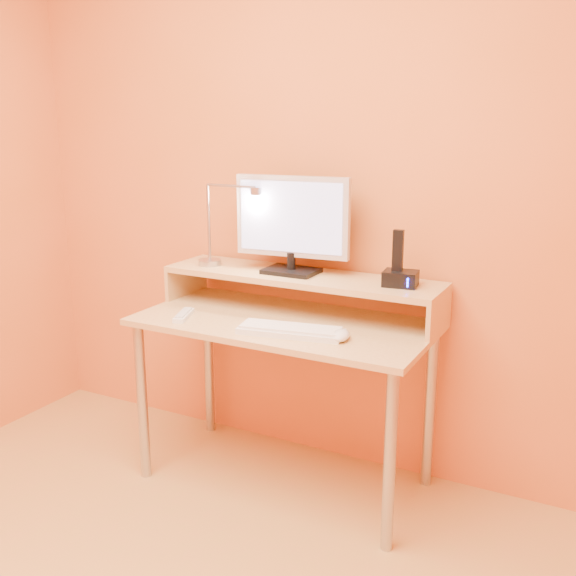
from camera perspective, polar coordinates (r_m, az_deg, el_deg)
The scene contains 25 objects.
wall_back at distance 2.89m, azimuth 2.67°, elevation 9.03°, with size 3.00×0.04×2.50m, color orange.
desk_leg_fl at distance 2.94m, azimuth -12.29°, elevation -9.43°, with size 0.04×0.04×0.69m, color #A7A7B0.
desk_leg_fr at distance 2.45m, azimuth 8.65°, elevation -14.43°, with size 0.04×0.04×0.69m, color #A7A7B0.
desk_leg_bl at distance 3.31m, azimuth -6.75°, elevation -6.45°, with size 0.04×0.04×0.69m, color #A7A7B0.
desk_leg_br at distance 2.88m, azimuth 11.97°, elevation -9.99°, with size 0.04×0.04×0.69m, color #A7A7B0.
desk_lower at distance 2.72m, azimuth -0.32°, elevation -3.00°, with size 1.20×0.60×0.03m, color #D6B277.
shelf_riser_left at distance 3.12m, azimuth -8.64°, elevation 0.68°, with size 0.02×0.30×0.14m, color #D6B277.
shelf_riser_right at distance 2.63m, azimuth 12.73°, elevation -2.19°, with size 0.02×0.30×0.14m, color #D6B277.
desk_shelf at distance 2.80m, azimuth 1.11°, elevation 0.94°, with size 1.20×0.30×0.03m, color #D6B277.
monitor_foot at distance 2.82m, azimuth 0.27°, elevation 1.46°, with size 0.22×0.16×0.02m, color black.
monitor_neck at distance 2.81m, azimuth 0.28°, elevation 2.34°, with size 0.04×0.04×0.07m, color black.
monitor_panel at distance 2.79m, azimuth 0.38°, elevation 6.10°, with size 0.49×0.04×0.33m, color silver.
monitor_back at distance 2.81m, azimuth 0.60°, elevation 6.16°, with size 0.44×0.01×0.28m, color black.
monitor_screen at distance 2.77m, azimuth 0.20°, elevation 6.05°, with size 0.45×0.00×0.29m, color #AAB1EF.
lamp_base at distance 2.99m, azimuth -6.66°, elevation 2.18°, with size 0.10×0.10×0.03m, color #A7A7B0.
lamp_post at distance 2.96m, azimuth -6.76°, elevation 5.55°, with size 0.01×0.01×0.33m, color #A7A7B0.
lamp_arm at distance 2.87m, azimuth -4.85°, elevation 8.65°, with size 0.01×0.01×0.24m, color #A7A7B0.
lamp_head at distance 2.81m, azimuth -2.75°, elevation 8.25°, with size 0.04×0.04×0.03m, color #A7A7B0.
lamp_bulb at distance 2.81m, azimuth -2.75°, elevation 7.92°, with size 0.03×0.03×0.00m, color #FFEAC6.
phone_dock at distance 2.64m, azimuth 9.55°, elevation 0.80°, with size 0.13×0.10×0.06m, color black.
phone_handset at distance 2.62m, azimuth 9.33°, elevation 3.18°, with size 0.04×0.03×0.16m, color black.
phone_led at distance 2.58m, azimuth 10.14°, elevation 0.45°, with size 0.01×0.00×0.04m, color #1B2BEB.
keyboard at distance 2.54m, azimuth 0.23°, elevation -3.72°, with size 0.40×0.13×0.02m, color silver.
mouse at distance 2.48m, azimuth 4.51°, elevation -4.04°, with size 0.06×0.11×0.04m, color silver.
remote_control at distance 2.78m, azimuth -8.87°, elevation -2.32°, with size 0.04×0.17×0.02m, color silver.
Camera 1 is at (1.21, -1.11, 1.53)m, focal length 41.79 mm.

